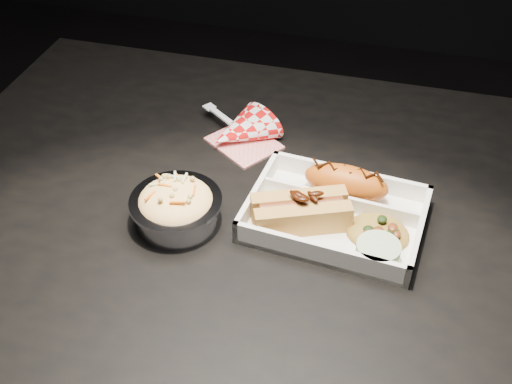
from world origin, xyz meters
TOP-DOWN VIEW (x-y plane):
  - dining_table at (0.00, 0.00)m, footprint 1.20×0.80m
  - food_tray at (0.07, -0.02)m, footprint 0.27×0.20m
  - fried_pastry at (0.08, 0.03)m, footprint 0.13×0.06m
  - hotdog at (0.03, -0.05)m, footprint 0.15×0.11m
  - fried_rice_mound at (0.14, -0.04)m, footprint 0.10×0.08m
  - cupcake_liner at (0.14, -0.09)m, footprint 0.06×0.06m
  - foil_coleslaw_cup at (-0.15, -0.08)m, footprint 0.13×0.13m
  - napkin_fork at (-0.12, 0.14)m, footprint 0.17×0.15m

SIDE VIEW (x-z plane):
  - dining_table at x=0.00m, z-range 0.28..1.03m
  - food_tray at x=0.07m, z-range 0.74..0.78m
  - napkin_fork at x=-0.12m, z-range 0.72..0.82m
  - cupcake_liner at x=0.14m, z-range 0.76..0.79m
  - fried_rice_mound at x=0.14m, z-range 0.76..0.79m
  - foil_coleslaw_cup at x=-0.15m, z-range 0.75..0.82m
  - hotdog at x=0.03m, z-range 0.75..0.81m
  - fried_pastry at x=0.08m, z-range 0.76..0.81m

